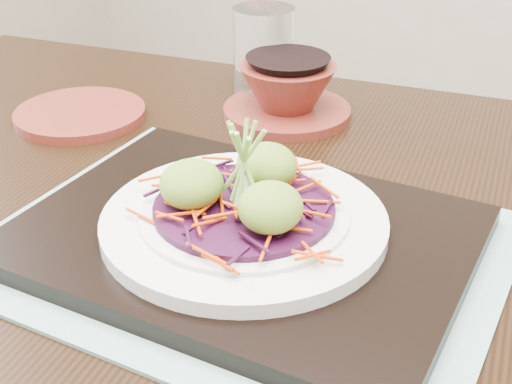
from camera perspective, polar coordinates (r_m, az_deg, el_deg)
The scene contains 11 objects.
dining_table at distance 0.72m, azimuth -0.21°, elevation -8.88°, with size 1.31×0.99×0.75m.
placemat at distance 0.62m, azimuth -0.93°, elevation -4.40°, with size 0.43×0.34×0.00m, color gray.
serving_tray at distance 0.62m, azimuth -0.94°, elevation -3.60°, with size 0.38×0.28×0.02m, color black.
white_plate at distance 0.61m, azimuth -0.95°, elevation -2.29°, with size 0.25×0.25×0.02m.
cabbage_bed at distance 0.60m, azimuth -0.96°, elevation -1.28°, with size 0.15×0.15×0.01m, color #2F0923.
carrot_julienne at distance 0.60m, azimuth -0.97°, elevation -0.66°, with size 0.19×0.19×0.01m, color #C83503, non-canonical shape.
guacamole_scoops at distance 0.59m, azimuth -1.01°, elevation 0.51°, with size 0.13×0.12×0.04m.
scallion_garnish at distance 0.58m, azimuth -1.00°, elevation 2.15°, with size 0.06×0.06×0.09m, color #7AB448, non-canonical shape.
terracotta_side_plate at distance 0.90m, azimuth -13.89°, elevation 6.08°, with size 0.16×0.16×0.01m, color #5C1D16.
water_glass at distance 0.94m, azimuth 0.61°, elevation 11.18°, with size 0.08×0.08×0.11m, color white.
terracotta_bowl_set at distance 0.88m, azimuth 2.52°, elevation 7.87°, with size 0.20×0.20×0.07m.
Camera 1 is at (0.21, -0.42, 1.10)m, focal length 50.00 mm.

